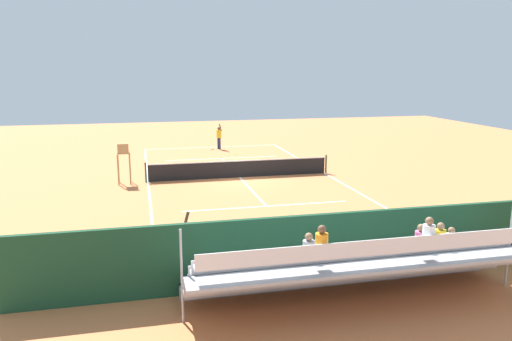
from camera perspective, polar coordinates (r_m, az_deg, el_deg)
name	(u,v)px	position (r m, az deg, el deg)	size (l,w,h in m)	color
ground_plane	(240,177)	(27.82, -1.88, -0.79)	(60.00, 60.00, 0.00)	#D17542
court_line_markings	(240,177)	(27.85, -1.90, -0.77)	(10.10, 22.20, 0.01)	white
tennis_net	(240,169)	(27.71, -1.89, 0.22)	(10.30, 0.10, 1.07)	black
backdrop_wall	(336,246)	(14.59, 9.10, -8.57)	(18.00, 0.16, 2.00)	#194228
bleacher_stand	(359,266)	(13.49, 11.73, -10.68)	(9.06, 2.40, 2.48)	#9EA0A5
umpire_chair	(124,159)	(26.97, -14.89, 1.27)	(0.67, 0.67, 2.14)	#A88456
courtside_bench	(416,244)	(16.66, 17.83, -8.01)	(1.80, 0.40, 0.93)	#33383D
equipment_bag	(353,263)	(15.71, 10.99, -10.34)	(0.90, 0.36, 0.36)	#B22D2D
tennis_player	(219,136)	(37.40, -4.26, 4.00)	(0.47, 0.55, 1.93)	navy
tennis_racket	(209,150)	(37.15, -5.35, 2.36)	(0.59, 0.39, 0.03)	black
tennis_ball_near	(236,154)	(35.03, -2.26, 1.87)	(0.07, 0.07, 0.07)	#CCDB33
line_judge	(189,244)	(14.70, -7.64, -8.30)	(0.44, 0.56, 1.93)	#232328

